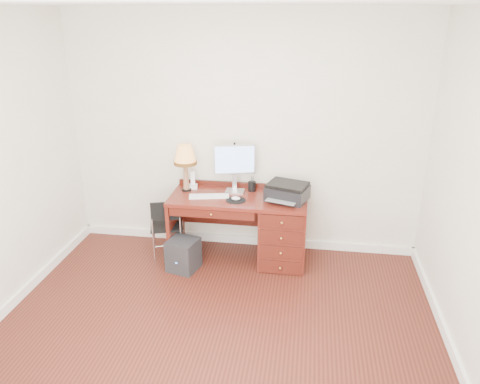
% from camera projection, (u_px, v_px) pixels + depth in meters
% --- Properties ---
extents(ground, '(4.00, 4.00, 0.00)m').
position_uv_depth(ground, '(214.00, 334.00, 4.10)').
color(ground, '#37120C').
rests_on(ground, ground).
extents(room_shell, '(4.00, 4.00, 4.00)m').
position_uv_depth(room_shell, '(227.00, 290.00, 4.66)').
color(room_shell, silver).
rests_on(room_shell, ground).
extents(desk, '(1.50, 0.67, 0.75)m').
position_uv_depth(desk, '(267.00, 226.00, 5.20)').
color(desk, '#5F1C14').
rests_on(desk, ground).
extents(monitor, '(0.46, 0.20, 0.54)m').
position_uv_depth(monitor, '(235.00, 162.00, 5.15)').
color(monitor, silver).
rests_on(monitor, desk).
extents(keyboard, '(0.45, 0.21, 0.02)m').
position_uv_depth(keyboard, '(209.00, 196.00, 5.10)').
color(keyboard, white).
rests_on(keyboard, desk).
extents(mouse_pad, '(0.21, 0.21, 0.04)m').
position_uv_depth(mouse_pad, '(236.00, 199.00, 5.00)').
color(mouse_pad, black).
rests_on(mouse_pad, desk).
extents(printer, '(0.50, 0.44, 0.19)m').
position_uv_depth(printer, '(287.00, 192.00, 5.00)').
color(printer, black).
rests_on(printer, desk).
extents(leg_lamp, '(0.26, 0.26, 0.53)m').
position_uv_depth(leg_lamp, '(185.00, 158.00, 5.15)').
color(leg_lamp, black).
rests_on(leg_lamp, desk).
extents(phone, '(0.11, 0.11, 0.20)m').
position_uv_depth(phone, '(193.00, 184.00, 5.32)').
color(phone, white).
rests_on(phone, desk).
extents(pen_cup, '(0.09, 0.09, 0.11)m').
position_uv_depth(pen_cup, '(252.00, 186.00, 5.25)').
color(pen_cup, black).
rests_on(pen_cup, desk).
extents(chair, '(0.44, 0.44, 0.74)m').
position_uv_depth(chair, '(165.00, 223.00, 5.19)').
color(chair, black).
rests_on(chair, ground).
extents(equipment_box, '(0.37, 0.37, 0.35)m').
position_uv_depth(equipment_box, '(183.00, 255.00, 5.08)').
color(equipment_box, black).
rests_on(equipment_box, ground).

